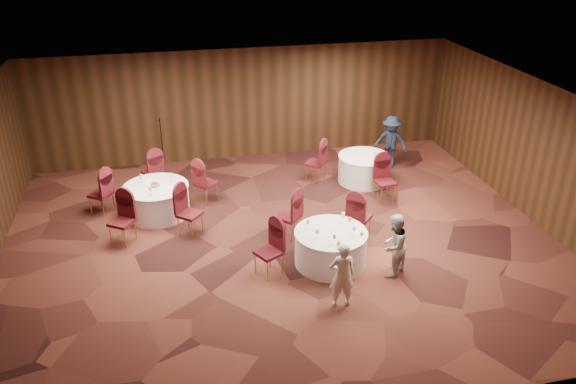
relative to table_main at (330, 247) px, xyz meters
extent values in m
plane|color=black|center=(-0.81, 1.06, -0.38)|extent=(12.00, 12.00, 0.00)
plane|color=silver|center=(-0.81, 1.06, 2.82)|extent=(12.00, 12.00, 0.00)
plane|color=black|center=(-0.81, 6.06, 1.22)|extent=(12.00, 0.00, 12.00)
plane|color=black|center=(-0.81, -3.94, 1.22)|extent=(12.00, 0.00, 12.00)
plane|color=black|center=(5.19, 1.06, 1.22)|extent=(0.00, 10.00, 10.00)
cylinder|color=white|center=(0.00, 0.00, -0.02)|extent=(1.46, 1.46, 0.72)
cylinder|color=white|center=(0.00, 0.00, 0.35)|extent=(1.49, 1.49, 0.03)
cylinder|color=white|center=(-3.44, 2.95, -0.02)|extent=(1.52, 1.52, 0.72)
cylinder|color=white|center=(-3.44, 2.95, 0.35)|extent=(1.55, 1.55, 0.03)
cylinder|color=white|center=(2.00, 3.61, -0.02)|extent=(1.35, 1.35, 0.72)
cylinder|color=white|center=(2.00, 3.61, 0.35)|extent=(1.38, 1.38, 0.03)
cylinder|color=silver|center=(-0.42, 0.24, 0.37)|extent=(0.06, 0.06, 0.01)
cylinder|color=silver|center=(-0.42, 0.24, 0.43)|extent=(0.01, 0.01, 0.11)
cone|color=silver|center=(-0.42, 0.24, 0.53)|extent=(0.08, 0.08, 0.10)
cylinder|color=silver|center=(-0.34, -0.18, 0.37)|extent=(0.06, 0.06, 0.01)
cylinder|color=silver|center=(-0.34, -0.18, 0.43)|extent=(0.01, 0.01, 0.11)
cone|color=silver|center=(-0.34, -0.18, 0.53)|extent=(0.08, 0.08, 0.10)
cylinder|color=silver|center=(0.36, 0.35, 0.37)|extent=(0.06, 0.06, 0.01)
cylinder|color=silver|center=(0.36, 0.35, 0.43)|extent=(0.01, 0.01, 0.11)
cone|color=silver|center=(0.36, 0.35, 0.53)|extent=(0.08, 0.08, 0.10)
cylinder|color=silver|center=(0.41, -0.21, 0.37)|extent=(0.06, 0.06, 0.01)
cylinder|color=silver|center=(0.41, -0.21, 0.43)|extent=(0.01, 0.01, 0.11)
cone|color=silver|center=(0.41, -0.21, 0.53)|extent=(0.08, 0.08, 0.10)
cylinder|color=silver|center=(-0.07, -0.43, 0.37)|extent=(0.06, 0.06, 0.01)
cylinder|color=silver|center=(-0.07, -0.43, 0.43)|extent=(0.01, 0.01, 0.11)
cone|color=silver|center=(-0.07, -0.43, 0.53)|extent=(0.08, 0.08, 0.10)
cylinder|color=white|center=(0.00, -0.51, 0.37)|extent=(0.15, 0.15, 0.01)
sphere|color=#9E6B33|center=(0.00, -0.51, 0.41)|extent=(0.08, 0.08, 0.08)
cylinder|color=white|center=(0.56, -0.26, 0.37)|extent=(0.15, 0.15, 0.01)
sphere|color=#9E6B33|center=(0.56, -0.26, 0.41)|extent=(0.08, 0.08, 0.08)
cylinder|color=white|center=(0.52, 0.36, 0.37)|extent=(0.15, 0.15, 0.01)
sphere|color=#9E6B33|center=(0.52, 0.36, 0.41)|extent=(0.08, 0.08, 0.08)
cylinder|color=silver|center=(-3.06, 3.13, 0.37)|extent=(0.06, 0.06, 0.01)
cylinder|color=silver|center=(-3.06, 3.13, 0.43)|extent=(0.01, 0.01, 0.11)
cone|color=silver|center=(-3.06, 3.13, 0.53)|extent=(0.08, 0.08, 0.10)
cylinder|color=silver|center=(-3.75, 3.21, 0.37)|extent=(0.06, 0.06, 0.01)
cylinder|color=silver|center=(-3.75, 3.21, 0.43)|extent=(0.01, 0.01, 0.11)
cone|color=silver|center=(-3.75, 3.21, 0.53)|extent=(0.08, 0.08, 0.10)
cylinder|color=silver|center=(-3.55, 2.49, 0.37)|extent=(0.06, 0.06, 0.01)
cylinder|color=silver|center=(-3.55, 2.49, 0.43)|extent=(0.01, 0.01, 0.11)
cone|color=silver|center=(-3.55, 2.49, 0.53)|extent=(0.08, 0.08, 0.10)
cylinder|color=olive|center=(-3.44, 2.95, 0.39)|extent=(0.22, 0.22, 0.06)
sphere|color=#9E6B33|center=(-3.47, 2.97, 0.45)|extent=(0.07, 0.07, 0.07)
sphere|color=#9E6B33|center=(-3.40, 2.93, 0.45)|extent=(0.07, 0.07, 0.07)
cylinder|color=silver|center=(2.18, 3.31, 0.37)|extent=(0.06, 0.06, 0.01)
cylinder|color=silver|center=(2.18, 3.31, 0.43)|extent=(0.01, 0.01, 0.11)
cone|color=silver|center=(2.18, 3.31, 0.53)|extent=(0.08, 0.08, 0.10)
cylinder|color=black|center=(-3.22, 5.18, -0.37)|extent=(0.24, 0.24, 0.02)
cylinder|color=black|center=(-3.22, 5.18, 0.45)|extent=(0.02, 0.02, 1.62)
cylinder|color=black|center=(-3.22, 5.23, 1.23)|extent=(0.04, 0.12, 0.04)
imported|color=silver|center=(-0.20, -1.38, 0.28)|extent=(0.50, 0.34, 1.32)
imported|color=silver|center=(1.09, -0.66, 0.30)|extent=(0.83, 0.81, 1.34)
imported|color=black|center=(3.07, 4.41, 0.37)|extent=(1.11, 0.99, 1.49)
camera|label=1|loc=(-3.00, -9.35, 6.15)|focal=35.00mm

